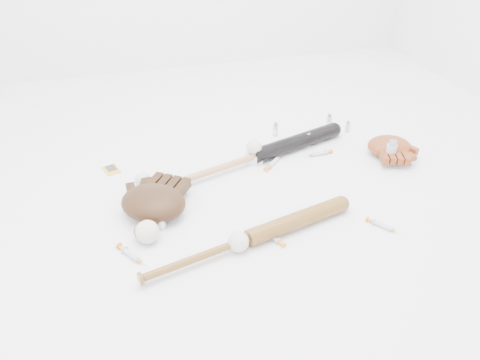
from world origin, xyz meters
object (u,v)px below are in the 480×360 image
object	(u,v)px
bat_dark	(256,156)
glove_dark	(153,202)
pedestal	(254,157)
bat_wood	(251,238)

from	to	relation	value
bat_dark	glove_dark	world-z (taller)	glove_dark
glove_dark	pedestal	world-z (taller)	glove_dark
pedestal	bat_dark	bearing A→B (deg)	-64.02
bat_wood	glove_dark	bearing A→B (deg)	124.48
bat_wood	glove_dark	distance (m)	0.39
glove_dark	bat_dark	bearing A→B (deg)	62.63
pedestal	glove_dark	bearing A→B (deg)	-150.69
bat_dark	pedestal	world-z (taller)	bat_dark
bat_wood	bat_dark	bearing A→B (deg)	56.77
pedestal	bat_wood	bearing A→B (deg)	-108.19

